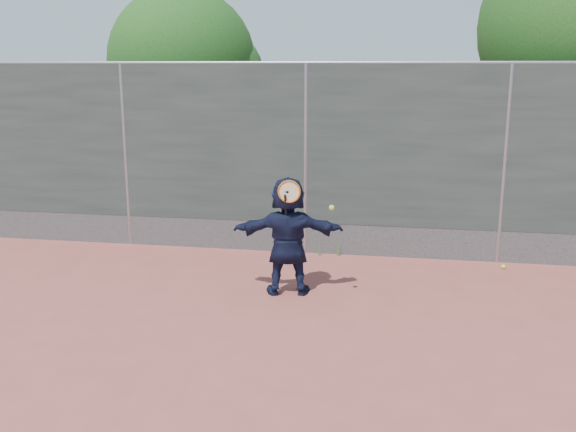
# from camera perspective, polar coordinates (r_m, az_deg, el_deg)

# --- Properties ---
(ground) EXTENTS (80.00, 80.00, 0.00)m
(ground) POSITION_cam_1_polar(r_m,az_deg,el_deg) (7.19, -2.65, -11.10)
(ground) COLOR #9E4C42
(ground) RESTS_ON ground
(player) EXTENTS (1.52, 0.69, 1.58)m
(player) POSITION_cam_1_polar(r_m,az_deg,el_deg) (8.40, -0.00, -1.75)
(player) COLOR #121732
(player) RESTS_ON ground
(ball_ground) EXTENTS (0.07, 0.07, 0.07)m
(ball_ground) POSITION_cam_1_polar(r_m,az_deg,el_deg) (10.12, 18.60, -4.29)
(ball_ground) COLOR #BDE031
(ball_ground) RESTS_ON ground
(fence) EXTENTS (20.00, 0.06, 3.03)m
(fence) POSITION_cam_1_polar(r_m,az_deg,el_deg) (10.09, 1.57, 5.39)
(fence) COLOR #38423D
(fence) RESTS_ON ground
(swing_action) EXTENTS (0.73, 0.21, 0.51)m
(swing_action) POSITION_cam_1_polar(r_m,az_deg,el_deg) (8.05, 0.46, 1.91)
(swing_action) COLOR #BF5D11
(swing_action) RESTS_ON ground
(tree_left) EXTENTS (3.15, 3.00, 4.53)m
(tree_left) POSITION_cam_1_polar(r_m,az_deg,el_deg) (13.64, -8.68, 13.02)
(tree_left) COLOR #382314
(tree_left) RESTS_ON ground
(weed_clump) EXTENTS (0.68, 0.07, 0.30)m
(weed_clump) POSITION_cam_1_polar(r_m,az_deg,el_deg) (10.24, 3.06, -2.80)
(weed_clump) COLOR #387226
(weed_clump) RESTS_ON ground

